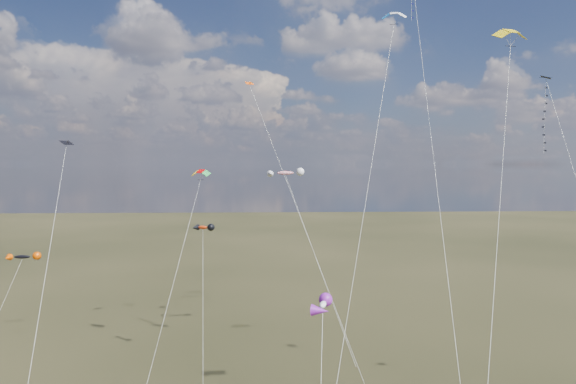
{
  "coord_description": "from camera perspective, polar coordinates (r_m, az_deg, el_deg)",
  "views": [
    {
      "loc": [
        -2.17,
        -31.72,
        21.68
      ],
      "look_at": [
        0.0,
        18.0,
        19.0
      ],
      "focal_mm": 32.0,
      "sensor_mm": 36.0,
      "label": 1
    }
  ],
  "objects": [
    {
      "name": "novelty_redwhite_stripe",
      "position": [
        62.81,
        -0.27,
        2.09
      ],
      "size": [
        9.31,
        10.36,
        21.2
      ],
      "color": "red",
      "rests_on": "ground"
    },
    {
      "name": "diamond_black_mid",
      "position": [
        40.84,
        -24.78,
        -4.44
      ],
      "size": [
        4.22,
        20.88,
        23.68
      ],
      "color": "black",
      "rests_on": "ground"
    },
    {
      "name": "diamond_orange_center",
      "position": [
        56.87,
        -0.96,
        3.36
      ],
      "size": [
        12.19,
        15.41,
        31.49
      ],
      "color": "#E04904",
      "rests_on": "ground"
    },
    {
      "name": "parafoil_blue_white",
      "position": [
        53.59,
        11.66,
        18.64
      ],
      "size": [
        11.39,
        23.38,
        36.98
      ],
      "color": "#0B5BAC",
      "rests_on": "ground"
    },
    {
      "name": "diamond_navy_tall",
      "position": [
        56.95,
        13.93,
        17.88
      ],
      "size": [
        6.42,
        35.13,
        42.5
      ],
      "color": "#0E1748",
      "rests_on": "ground"
    },
    {
      "name": "novelty_white_purple",
      "position": [
        32.11,
        3.89,
        -12.5
      ],
      "size": [
        2.23,
        10.94,
        13.59
      ],
      "color": "white",
      "rests_on": "ground"
    },
    {
      "name": "parafoil_yellow",
      "position": [
        41.62,
        23.51,
        15.88
      ],
      "size": [
        11.27,
        19.02,
        31.87
      ],
      "color": "#DABB0C",
      "rests_on": "ground"
    },
    {
      "name": "parafoil_tricolor",
      "position": [
        58.81,
        -9.72,
        2.17
      ],
      "size": [
        4.57,
        18.64,
        21.46
      ],
      "color": "#FDBD09",
      "rests_on": "ground"
    },
    {
      "name": "novelty_black_orange",
      "position": [
        67.75,
        -27.44,
        -6.43
      ],
      "size": [
        4.61,
        6.05,
        11.44
      ],
      "color": "black",
      "rests_on": "ground"
    },
    {
      "name": "diamond_black_high",
      "position": [
        50.55,
        27.07,
        6.28
      ],
      "size": [
        5.22,
        24.63,
        29.61
      ],
      "color": "black",
      "rests_on": "ground"
    },
    {
      "name": "novelty_orange_black",
      "position": [
        56.89,
        -9.44,
        -3.97
      ],
      "size": [
        2.51,
        10.2,
        15.25
      ],
      "color": "red",
      "rests_on": "ground"
    }
  ]
}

